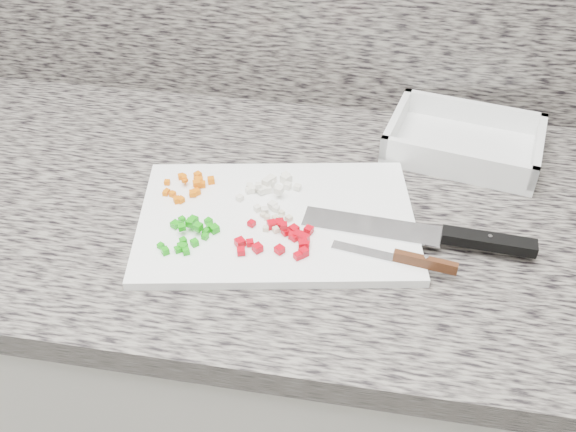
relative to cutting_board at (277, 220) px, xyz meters
name	(u,v)px	position (x,y,z in m)	size (l,w,h in m)	color
cabinet	(242,377)	(-0.09, 0.06, -0.48)	(3.92, 0.62, 0.86)	silver
countertop	(229,204)	(-0.09, 0.06, -0.03)	(3.96, 0.64, 0.04)	slate
cutting_board	(277,220)	(0.00, 0.00, 0.00)	(0.40, 0.27, 0.01)	white
carrot_pile	(190,186)	(-0.14, 0.04, 0.01)	(0.08, 0.08, 0.02)	#DE6404
onion_pile	(272,187)	(-0.02, 0.06, 0.01)	(0.09, 0.10, 0.02)	silver
green_pepper_pile	(191,233)	(-0.11, -0.06, 0.01)	(0.08, 0.08, 0.02)	#13980D
red_pepper_pile	(283,237)	(0.02, -0.05, 0.01)	(0.11, 0.08, 0.02)	#B80210
garlic_pile	(275,221)	(0.00, -0.01, 0.01)	(0.05, 0.05, 0.01)	beige
chef_knife	(447,236)	(0.24, -0.01, 0.01)	(0.32, 0.06, 0.02)	silver
paring_knife	(409,259)	(0.19, -0.06, 0.01)	(0.17, 0.04, 0.02)	silver
tray	(463,143)	(0.27, 0.24, 0.01)	(0.27, 0.22, 0.05)	white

